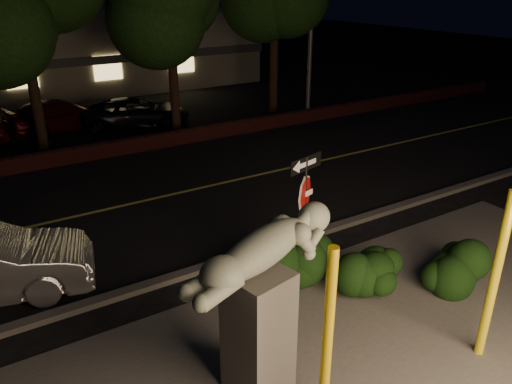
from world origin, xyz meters
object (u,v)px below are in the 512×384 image
parked_car_darkred (60,116)px  sculpture (261,293)px  signpost (305,194)px  yellow_pole_right (495,278)px  parked_car_dark (137,113)px  yellow_pole_left (327,344)px

parked_car_darkred → sculpture: bearing=163.7°
signpost → sculpture: sculpture is taller
yellow_pole_right → sculpture: (-3.48, 1.29, 0.23)m
signpost → sculpture: 3.15m
signpost → parked_car_dark: (1.00, 12.76, -1.29)m
parked_car_darkred → yellow_pole_right: bearing=175.4°
signpost → parked_car_dark: size_ratio=0.62×
yellow_pole_left → yellow_pole_right: bearing=-4.3°
parked_car_dark → parked_car_darkred: bearing=88.2°
signpost → parked_car_dark: 12.87m
signpost → sculpture: bearing=-152.8°
sculpture → parked_car_dark: bearing=65.9°
sculpture → parked_car_darkred: bearing=76.7°
sculpture → parked_car_darkred: 15.94m
signpost → yellow_pole_left: bearing=-137.1°
yellow_pole_left → yellow_pole_right: 3.15m
signpost → parked_car_darkred: size_ratio=0.60×
parked_car_darkred → signpost: bearing=173.1°
yellow_pole_right → signpost: size_ratio=1.11×
yellow_pole_left → sculpture: size_ratio=1.03×
sculpture → parked_car_dark: 15.27m
parked_car_dark → yellow_pole_left: bearing=-172.2°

